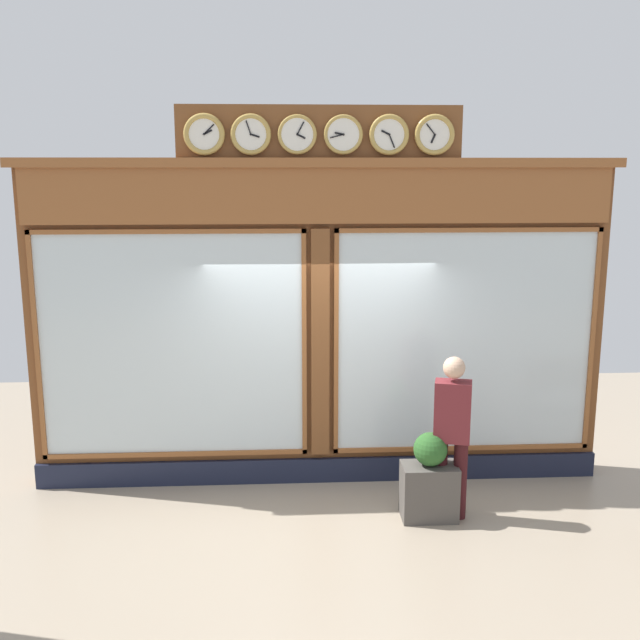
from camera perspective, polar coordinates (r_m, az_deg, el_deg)
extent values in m
plane|color=gray|center=(6.25, 1.56, -22.68)|extent=(14.00, 14.00, 0.00)
cube|color=brown|center=(8.29, -0.06, -0.62)|extent=(6.34, 0.30, 3.51)
cube|color=#191E33|center=(8.62, 0.01, -11.41)|extent=(6.34, 0.08, 0.28)
cube|color=brown|center=(7.91, 0.02, 9.50)|extent=(6.21, 0.08, 0.58)
cube|color=brown|center=(7.92, 0.01, 11.97)|extent=(6.47, 0.20, 0.10)
cube|color=silver|center=(8.40, 11.04, -1.65)|extent=(2.82, 0.02, 2.43)
cube|color=brown|center=(8.19, 11.42, 6.78)|extent=(2.92, 0.04, 0.05)
cube|color=brown|center=(8.75, 10.75, -9.60)|extent=(2.92, 0.04, 0.05)
cube|color=brown|center=(8.84, 20.12, -1.49)|extent=(0.05, 0.04, 2.53)
cube|color=brown|center=(8.15, 1.24, -1.85)|extent=(0.05, 0.04, 2.53)
cube|color=silver|center=(8.23, -11.26, -1.94)|extent=(2.82, 0.02, 2.43)
cube|color=brown|center=(8.01, -11.64, 6.67)|extent=(2.92, 0.04, 0.05)
cube|color=brown|center=(8.59, -10.95, -10.04)|extent=(2.92, 0.04, 0.05)
cube|color=brown|center=(8.53, -20.87, -2.01)|extent=(0.05, 0.04, 2.53)
cube|color=brown|center=(8.13, -1.22, -1.88)|extent=(0.05, 0.04, 2.53)
cube|color=brown|center=(8.14, 0.01, -1.86)|extent=(0.20, 0.10, 2.53)
cube|color=brown|center=(7.97, -0.01, 14.00)|extent=(2.99, 0.06, 0.61)
cylinder|color=white|center=(8.05, 8.77, 13.85)|extent=(0.34, 0.02, 0.34)
torus|color=#B79347|center=(8.04, 8.78, 13.85)|extent=(0.42, 0.05, 0.42)
cube|color=black|center=(8.03, 8.66, 13.56)|extent=(0.05, 0.01, 0.09)
cube|color=black|center=(8.02, 8.48, 14.26)|extent=(0.10, 0.01, 0.12)
sphere|color=black|center=(8.03, 8.80, 13.85)|extent=(0.02, 0.02, 0.02)
cylinder|color=white|center=(7.96, 5.32, 13.96)|extent=(0.34, 0.02, 0.34)
torus|color=#B79347|center=(7.96, 5.32, 13.96)|extent=(0.42, 0.05, 0.42)
cube|color=black|center=(7.94, 5.04, 14.11)|extent=(0.09, 0.01, 0.06)
cube|color=black|center=(7.95, 5.53, 13.48)|extent=(0.07, 0.01, 0.14)
sphere|color=black|center=(7.94, 5.34, 13.96)|extent=(0.02, 0.02, 0.02)
cylinder|color=white|center=(7.91, 1.80, 14.02)|extent=(0.34, 0.02, 0.34)
torus|color=#B79347|center=(7.90, 1.80, 14.02)|extent=(0.41, 0.04, 0.41)
cube|color=black|center=(7.89, 1.48, 14.09)|extent=(0.09, 0.01, 0.04)
cube|color=black|center=(7.89, 1.29, 13.90)|extent=(0.14, 0.01, 0.04)
sphere|color=black|center=(7.89, 1.81, 14.02)|extent=(0.02, 0.02, 0.02)
cylinder|color=white|center=(7.88, -1.76, 14.02)|extent=(0.34, 0.02, 0.34)
torus|color=#B79347|center=(7.88, -1.76, 14.03)|extent=(0.40, 0.04, 0.40)
cube|color=black|center=(7.87, -1.44, 13.88)|extent=(0.09, 0.01, 0.06)
cube|color=black|center=(7.87, -1.50, 14.49)|extent=(0.08, 0.01, 0.13)
sphere|color=black|center=(7.86, -1.75, 14.03)|extent=(0.02, 0.02, 0.02)
cylinder|color=white|center=(7.88, -5.32, 13.98)|extent=(0.34, 0.02, 0.34)
torus|color=#B79347|center=(7.88, -5.32, 13.98)|extent=(0.42, 0.05, 0.42)
cube|color=black|center=(7.87, -5.00, 13.89)|extent=(0.09, 0.01, 0.04)
cube|color=black|center=(7.87, -5.51, 14.47)|extent=(0.06, 0.01, 0.14)
sphere|color=black|center=(7.86, -5.33, 13.99)|extent=(0.02, 0.02, 0.02)
cylinder|color=white|center=(7.91, -8.87, 13.88)|extent=(0.34, 0.02, 0.34)
torus|color=#B79347|center=(7.91, -8.88, 13.89)|extent=(0.42, 0.06, 0.42)
cube|color=black|center=(7.90, -8.58, 14.05)|extent=(0.09, 0.01, 0.06)
cube|color=black|center=(7.90, -8.51, 14.26)|extent=(0.11, 0.01, 0.11)
sphere|color=black|center=(7.90, -8.89, 13.89)|extent=(0.02, 0.02, 0.02)
cylinder|color=#3A1316|center=(7.84, 9.18, -11.86)|extent=(0.14, 0.14, 0.82)
cylinder|color=#3A1316|center=(7.84, 10.67, -11.92)|extent=(0.14, 0.14, 0.82)
cube|color=maroon|center=(7.58, 10.12, -6.90)|extent=(0.40, 0.30, 0.62)
sphere|color=tan|center=(7.45, 10.24, -3.62)|extent=(0.22, 0.22, 0.22)
cube|color=#4C4742|center=(7.83, 8.35, -12.87)|extent=(0.56, 0.36, 0.57)
sphere|color=#285623|center=(7.65, 8.46, -9.77)|extent=(0.34, 0.34, 0.34)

